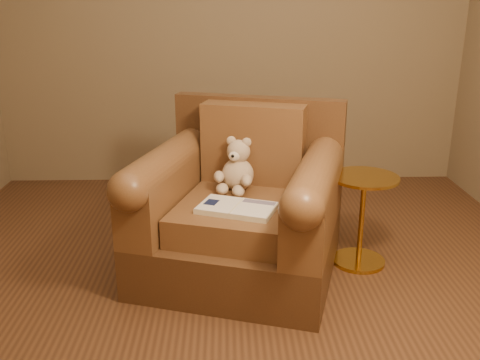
{
  "coord_description": "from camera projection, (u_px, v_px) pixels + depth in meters",
  "views": [
    {
      "loc": [
        -0.05,
        -2.64,
        1.57
      ],
      "look_at": [
        0.03,
        0.2,
        0.6
      ],
      "focal_mm": 40.0,
      "sensor_mm": 36.0,
      "label": 1
    }
  ],
  "objects": [
    {
      "name": "floor",
      "position": [
        236.0,
        292.0,
        3.01
      ],
      "size": [
        4.0,
        4.0,
        0.0
      ],
      "primitive_type": "plane",
      "color": "#54321C",
      "rests_on": "ground"
    },
    {
      "name": "armchair",
      "position": [
        242.0,
        210.0,
        3.17
      ],
      "size": [
        1.34,
        1.31,
        0.98
      ],
      "rotation": [
        0.0,
        0.0,
        -0.29
      ],
      "color": "#50311A",
      "rests_on": "floor"
    },
    {
      "name": "teddy_bear",
      "position": [
        237.0,
        170.0,
        3.19
      ],
      "size": [
        0.24,
        0.28,
        0.33
      ],
      "rotation": [
        0.0,
        0.0,
        -0.42
      ],
      "color": "tan",
      "rests_on": "armchair"
    },
    {
      "name": "guidebook",
      "position": [
        237.0,
        208.0,
        2.91
      ],
      "size": [
        0.47,
        0.37,
        0.03
      ],
      "rotation": [
        0.0,
        0.0,
        -0.36
      ],
      "color": "beige",
      "rests_on": "armchair"
    },
    {
      "name": "side_table",
      "position": [
        362.0,
        217.0,
        3.25
      ],
      "size": [
        0.41,
        0.41,
        0.57
      ],
      "color": "gold",
      "rests_on": "floor"
    }
  ]
}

